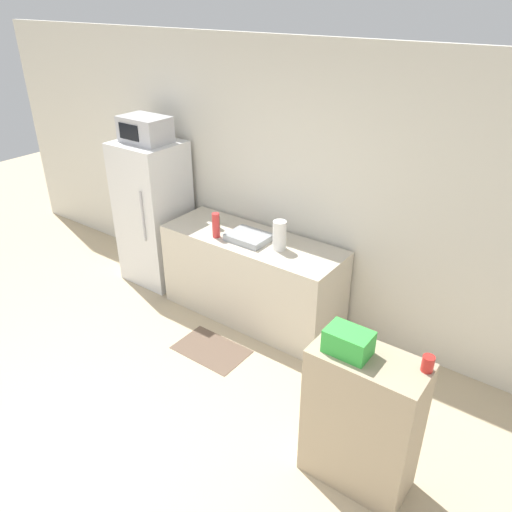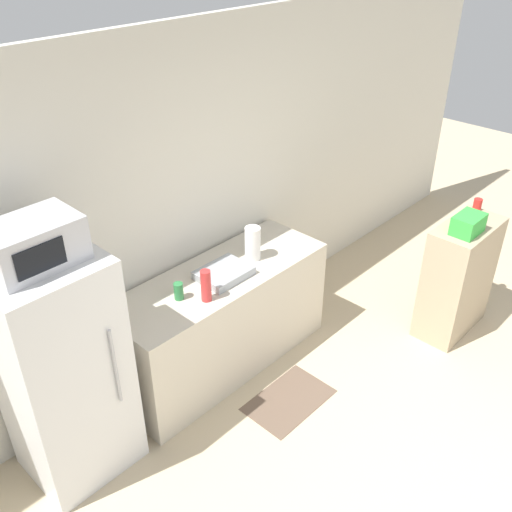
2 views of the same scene
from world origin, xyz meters
name	(u,v)px [view 1 (image 1 of 2)]	position (x,y,z in m)	size (l,w,h in m)	color
ground_plane	(52,474)	(0.00, 0.00, 0.00)	(14.00, 14.00, 0.00)	#C6B28E
wall_back	(279,184)	(0.00, 2.71, 1.30)	(8.00, 0.06, 2.60)	silver
refrigerator	(154,213)	(-1.36, 2.33, 0.78)	(0.66, 0.61, 1.56)	silver
microwave	(145,129)	(-1.36, 2.33, 1.69)	(0.49, 0.34, 0.26)	#BCBCC1
counter	(252,278)	(-0.04, 2.34, 0.43)	(1.80, 0.63, 0.86)	beige
sink_basin	(249,237)	(-0.04, 2.29, 0.89)	(0.38, 0.30, 0.06)	#9EA3A8
bottle_tall	(216,225)	(-0.33, 2.16, 0.98)	(0.07, 0.07, 0.24)	red
bottle_short	(217,222)	(-0.45, 2.31, 0.92)	(0.07, 0.07, 0.13)	#2D7F42
shelf_cabinet	(362,421)	(1.66, 1.22, 0.51)	(0.70, 0.36, 1.02)	tan
basket	(348,342)	(1.53, 1.18, 1.09)	(0.27, 0.18, 0.15)	green
jar	(428,364)	(1.97, 1.30, 1.07)	(0.07, 0.07, 0.10)	red
paper_towel_roll	(280,235)	(0.29, 2.31, 1.00)	(0.12, 0.12, 0.27)	white
kitchen_rug	(211,349)	(0.00, 1.66, 0.00)	(0.66, 0.42, 0.01)	brown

